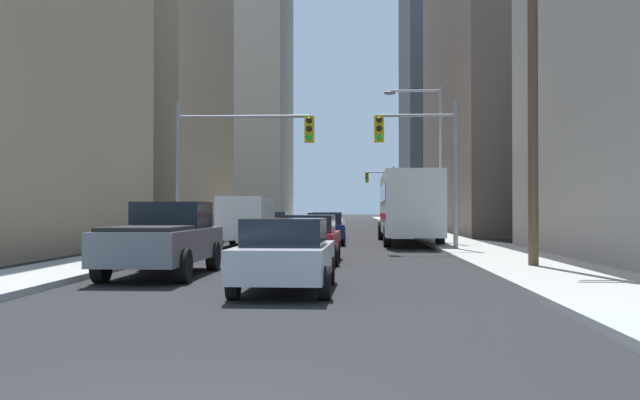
% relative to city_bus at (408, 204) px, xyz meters
% --- Properties ---
extents(sidewalk_left, '(2.63, 160.00, 0.15)m').
position_rel_city_bus_xyz_m(sidewalk_left, '(-10.43, 20.38, -1.85)').
color(sidewalk_left, '#9E9E99').
rests_on(sidewalk_left, ground).
extents(sidewalk_right, '(2.63, 160.00, 0.15)m').
position_rel_city_bus_xyz_m(sidewalk_right, '(2.06, 20.38, -1.85)').
color(sidewalk_right, '#9E9E99').
rests_on(sidewalk_right, ground).
extents(city_bus, '(2.69, 11.54, 3.40)m').
position_rel_city_bus_xyz_m(city_bus, '(0.00, 0.00, 0.00)').
color(city_bus, silver).
rests_on(city_bus, ground).
extents(pickup_truck_grey, '(2.20, 5.43, 1.90)m').
position_rel_city_bus_xyz_m(pickup_truck_grey, '(-7.53, -17.02, -1.00)').
color(pickup_truck_grey, slate).
rests_on(pickup_truck_grey, ground).
extents(cargo_van_white, '(2.16, 5.22, 2.26)m').
position_rel_city_bus_xyz_m(cargo_van_white, '(-7.59, -2.55, -0.64)').
color(cargo_van_white, white).
rests_on(cargo_van_white, ground).
extents(sedan_silver, '(1.95, 4.24, 1.52)m').
position_rel_city_bus_xyz_m(sedan_silver, '(-4.06, -20.39, -1.16)').
color(sedan_silver, '#B7BABF').
rests_on(sedan_silver, ground).
extents(sedan_red, '(1.95, 4.26, 1.52)m').
position_rel_city_bus_xyz_m(sedan_red, '(-4.09, -12.54, -1.16)').
color(sedan_red, maroon).
rests_on(sedan_red, ground).
extents(sedan_navy, '(1.95, 4.26, 1.52)m').
position_rel_city_bus_xyz_m(sedan_navy, '(-4.06, -0.92, -1.16)').
color(sedan_navy, '#141E4C').
rests_on(sedan_navy, ground).
extents(sedan_beige, '(1.95, 4.26, 1.52)m').
position_rel_city_bus_xyz_m(sedan_beige, '(-4.16, 5.68, -1.16)').
color(sedan_beige, '#C6B793').
rests_on(sedan_beige, ground).
extents(sedan_green, '(1.95, 4.23, 1.52)m').
position_rel_city_bus_xyz_m(sedan_green, '(-7.43, 6.65, -1.16)').
color(sedan_green, '#195938').
rests_on(sedan_green, ground).
extents(traffic_signal_near_left, '(5.57, 0.44, 6.00)m').
position_rel_city_bus_xyz_m(traffic_signal_near_left, '(-7.27, -6.98, 2.19)').
color(traffic_signal_near_left, gray).
rests_on(traffic_signal_near_left, ground).
extents(traffic_signal_near_right, '(3.28, 0.44, 6.00)m').
position_rel_city_bus_xyz_m(traffic_signal_near_right, '(-0.03, -6.98, 2.09)').
color(traffic_signal_near_right, gray).
rests_on(traffic_signal_near_right, ground).
extents(traffic_signal_far_right, '(2.99, 0.44, 6.00)m').
position_rel_city_bus_xyz_m(traffic_signal_far_right, '(0.10, 36.75, 2.07)').
color(traffic_signal_far_right, gray).
rests_on(traffic_signal_far_right, ground).
extents(utility_pole_right, '(2.20, 0.28, 10.25)m').
position_rel_city_bus_xyz_m(utility_pole_right, '(2.32, -15.11, 3.48)').
color(utility_pole_right, brown).
rests_on(utility_pole_right, ground).
extents(street_lamp_right, '(2.76, 0.32, 7.50)m').
position_rel_city_bus_xyz_m(street_lamp_right, '(0.99, -1.45, 2.65)').
color(street_lamp_right, gray).
rests_on(street_lamp_right, ground).
extents(building_left_mid_office, '(19.12, 19.22, 30.22)m').
position_rel_city_bus_xyz_m(building_left_mid_office, '(-22.69, 16.34, 13.18)').
color(building_left_mid_office, tan).
rests_on(building_left_mid_office, ground).
extents(building_left_far_tower, '(20.52, 19.76, 53.44)m').
position_rel_city_bus_xyz_m(building_left_far_tower, '(-22.33, 64.14, 24.79)').
color(building_left_far_tower, '#B7A893').
rests_on(building_left_far_tower, ground).
extents(building_right_mid_block, '(19.05, 28.07, 23.91)m').
position_rel_city_bus_xyz_m(building_right_mid_block, '(13.54, 19.55, 10.03)').
color(building_right_mid_block, '#66564C').
rests_on(building_right_mid_block, ground).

